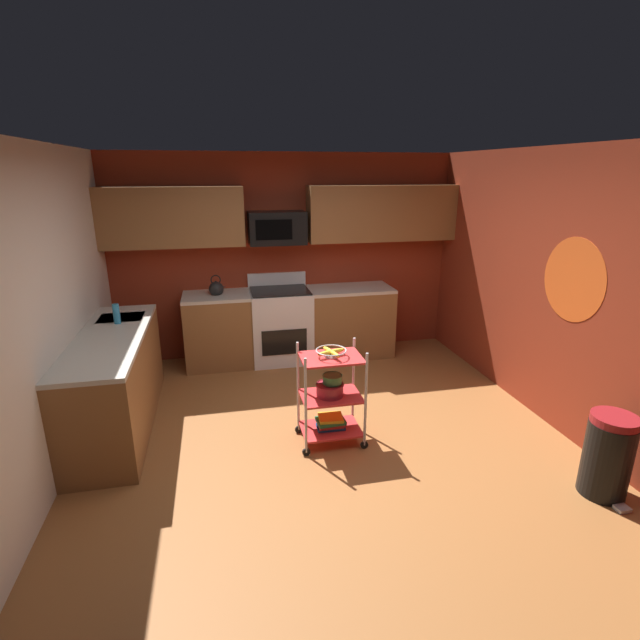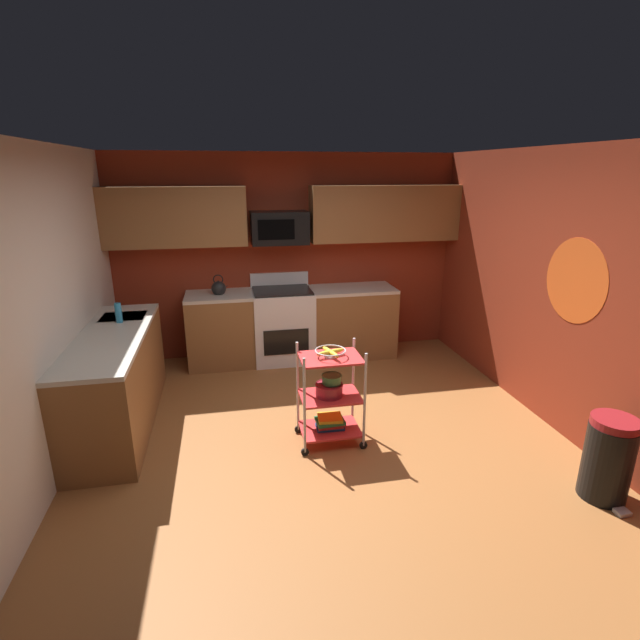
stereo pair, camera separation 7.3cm
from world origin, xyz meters
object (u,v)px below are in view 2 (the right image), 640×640
Objects in this scene: mixing_bowl_small at (332,379)px; kettle at (219,288)px; oven_range at (283,324)px; dish_soap_bottle at (118,313)px; microwave at (279,228)px; book_stack at (330,422)px; trash_can at (608,458)px; mixing_bowl_large at (329,389)px; rolling_cart at (330,396)px; fruit_bowl at (330,352)px.

mixing_bowl_small is 2.31m from kettle.
oven_range is 0.94m from kettle.
mixing_bowl_small is 2.26m from dish_soap_bottle.
microwave is 2.43m from mixing_bowl_small.
mixing_bowl_small is 0.43m from book_stack.
oven_range is 1.67× the size of trash_can.
mixing_bowl_small reaches higher than mixing_bowl_large.
trash_can is (2.04, -3.34, -1.37)m from microwave.
rolling_cart reaches higher than fruit_bowl.
mixing_bowl_large is 0.95× the size of kettle.
trash_can is at bearing -32.30° from mixing_bowl_small.
mixing_bowl_large is 1.38× the size of mixing_bowl_small.
mixing_bowl_large is at bearing 180.00° from book_stack.
mixing_bowl_small is 0.70× the size of book_stack.
book_stack is at bearing -65.31° from kettle.
trash_can is (3.79, -2.27, -0.69)m from dish_soap_bottle.
book_stack is (-0.01, -0.01, -0.43)m from mixing_bowl_small.
dish_soap_bottle is at bearing -135.33° from kettle.
microwave reaches higher than kettle.
microwave is 2.48m from mixing_bowl_large.
dish_soap_bottle is (-1.76, -0.97, 0.54)m from oven_range.
trash_can reaches higher than mixing_bowl_small.
trash_can is at bearing -31.99° from book_stack.
fruit_bowl is at bearing 148.01° from trash_can.
mixing_bowl_large is 0.10m from mixing_bowl_small.
kettle is 4.34m from trash_can.
dish_soap_bottle reaches higher than fruit_bowl.
microwave reaches higher than mixing_bowl_large.
rolling_cart is at bearing 26.57° from book_stack.
kettle reaches higher than rolling_cart.
trash_can is (2.03, -3.24, -0.15)m from oven_range.
microwave is 2.65× the size of kettle.
dish_soap_bottle is at bearing -148.56° from microwave.
rolling_cart is 2.29m from dish_soap_bottle.
microwave reaches higher than dish_soap_bottle.
book_stack is at bearing 45.00° from fruit_bowl.
microwave is 2.65m from book_stack.
microwave is 2.17m from dish_soap_bottle.
mixing_bowl_large is (0.16, -2.07, 0.04)m from oven_range.
microwave is at bearing 90.26° from oven_range.
oven_range is 2.08m from rolling_cart.
mixing_bowl_large is 2.22m from trash_can.
fruit_bowl is at bearing -146.31° from rolling_cart.
oven_range is 1.23m from microwave.
oven_range is at bearing 94.66° from fruit_bowl.
dish_soap_bottle is at bearing 150.29° from rolling_cart.
rolling_cart is at bearing 33.69° from fruit_bowl.
kettle is (-0.95, 2.07, 0.12)m from fruit_bowl.
dish_soap_bottle is at bearing 150.16° from mixing_bowl_large.
kettle is (-0.78, -0.11, -0.70)m from microwave.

